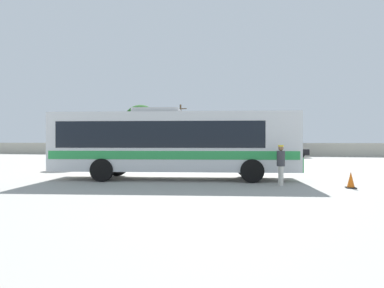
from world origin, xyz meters
The scene contains 13 objects.
ground_plane centered at (0.00, 10.00, 0.00)m, with size 300.00×300.00×0.00m, color #A3A099.
perimeter_wall centered at (0.00, 25.95, 0.81)m, with size 80.00×0.30×1.62m, color #B2AD9E.
coach_bus_silver_green centered at (0.10, -0.92, 1.82)m, with size 11.77×4.14×3.40m.
attendant_by_bus_door centered at (5.11, -2.30, 0.95)m, with size 0.43×0.43×1.67m.
vendor_umbrella_secondary_orange centered at (-7.90, 3.18, 1.76)m, with size 1.87×1.87×2.08m.
parked_car_leftmost_maroon centered at (-11.61, 21.56, 0.77)m, with size 4.59×2.05×1.45m.
parked_car_second_white centered at (-4.86, 21.92, 0.80)m, with size 4.61×2.16×1.51m.
parked_car_third_maroon centered at (2.01, 21.98, 0.80)m, with size 4.44×2.02×1.52m.
parked_car_rightmost_black centered at (7.51, 22.28, 0.79)m, with size 4.47×2.18×1.49m.
utility_pole_near centered at (-6.81, 29.43, 3.71)m, with size 1.80×0.25×7.08m.
roadside_tree_left centered at (-13.22, 30.57, 5.21)m, with size 4.86×4.86×7.28m.
roadside_tree_midleft centered at (-2.35, 28.00, 3.88)m, with size 4.72×4.72×5.89m.
traffic_cone_on_apron centered at (7.72, -2.54, 0.31)m, with size 0.36×0.36×0.64m.
Camera 1 is at (4.24, -16.29, 1.82)m, focal length 30.82 mm.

